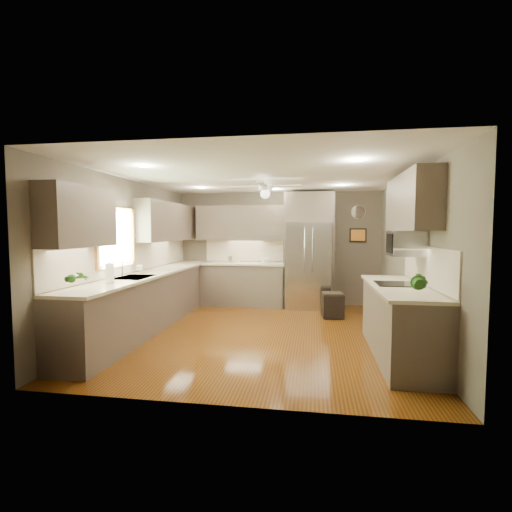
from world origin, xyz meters
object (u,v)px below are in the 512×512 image
(bowl, at_px, (266,262))
(refrigerator, at_px, (309,252))
(microwave, at_px, (405,243))
(canister_b, at_px, (230,259))
(paper_towel, at_px, (110,273))
(potted_plant_left, at_px, (77,278))
(stool, at_px, (332,305))
(soap_bottle, at_px, (141,267))
(potted_plant_right, at_px, (421,282))
(canister_c, at_px, (237,258))

(bowl, xyz_separation_m, refrigerator, (0.93, -0.05, 0.22))
(microwave, bearing_deg, canister_b, 137.92)
(refrigerator, distance_m, paper_towel, 4.25)
(potted_plant_left, xyz_separation_m, stool, (3.11, 3.15, -0.86))
(refrigerator, relative_size, microwave, 4.45)
(microwave, bearing_deg, stool, 115.14)
(soap_bottle, relative_size, bowl, 0.93)
(potted_plant_left, relative_size, stool, 0.70)
(soap_bottle, xyz_separation_m, microwave, (4.09, -0.54, 0.44))
(potted_plant_left, distance_m, potted_plant_right, 3.85)
(canister_b, xyz_separation_m, refrigerator, (1.73, -0.05, 0.18))
(soap_bottle, bearing_deg, potted_plant_left, -86.54)
(canister_b, relative_size, refrigerator, 0.06)
(canister_c, height_order, bowl, canister_c)
(refrigerator, bearing_deg, canister_c, 176.51)
(stool, bearing_deg, potted_plant_left, -134.70)
(bowl, height_order, stool, bowl)
(potted_plant_right, relative_size, bowl, 1.75)
(bowl, distance_m, paper_towel, 3.79)
(canister_b, xyz_separation_m, stool, (2.20, -0.93, -0.77))
(refrigerator, distance_m, microwave, 3.03)
(soap_bottle, bearing_deg, potted_plant_right, -24.14)
(potted_plant_right, bearing_deg, paper_towel, 171.07)
(soap_bottle, relative_size, refrigerator, 0.08)
(potted_plant_left, distance_m, bowl, 4.42)
(potted_plant_left, bearing_deg, refrigerator, 56.63)
(bowl, relative_size, refrigerator, 0.08)
(canister_b, distance_m, canister_c, 0.16)
(canister_c, xyz_separation_m, potted_plant_left, (-1.07, -4.12, 0.07))
(canister_b, relative_size, potted_plant_right, 0.42)
(soap_bottle, xyz_separation_m, potted_plant_left, (0.11, -1.85, 0.07))
(bowl, bearing_deg, paper_towel, -116.73)
(potted_plant_left, xyz_separation_m, paper_towel, (0.01, 0.68, -0.02))
(soap_bottle, bearing_deg, microwave, -7.54)
(soap_bottle, distance_m, bowl, 2.87)
(potted_plant_right, bearing_deg, stool, 103.46)
(canister_c, distance_m, bowl, 0.65)
(paper_towel, bearing_deg, potted_plant_right, -8.93)
(microwave, xyz_separation_m, stool, (-0.86, 1.83, -1.24))
(canister_b, distance_m, soap_bottle, 2.45)
(canister_c, height_order, potted_plant_left, potted_plant_left)
(canister_c, relative_size, paper_towel, 0.69)
(stool, xyz_separation_m, paper_towel, (-3.10, -2.46, 0.84))
(soap_bottle, xyz_separation_m, bowl, (1.83, 2.21, -0.07))
(canister_c, relative_size, bowl, 0.94)
(bowl, bearing_deg, canister_c, 175.49)
(canister_b, bearing_deg, bowl, -0.59)
(potted_plant_right, xyz_separation_m, microwave, (0.13, 1.23, 0.36))
(canister_b, distance_m, microwave, 4.15)
(bowl, distance_m, stool, 1.82)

